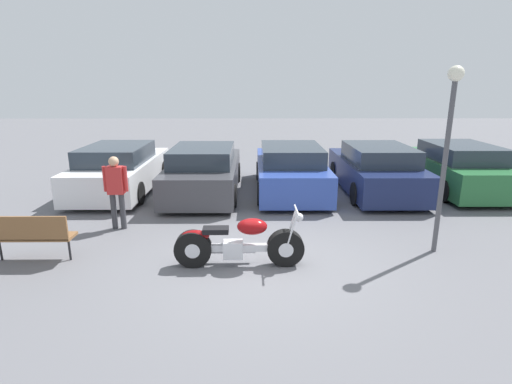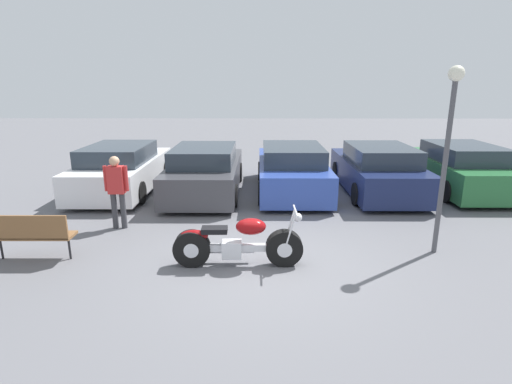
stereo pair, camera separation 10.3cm
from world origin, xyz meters
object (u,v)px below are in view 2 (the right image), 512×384
(parked_car_dark_grey, at_px, (206,171))
(parked_car_green, at_px, (458,168))
(parked_car_navy, at_px, (377,170))
(park_bench, at_px, (30,232))
(person_standing, at_px, (117,186))
(parked_car_white, at_px, (122,169))
(parked_car_blue, at_px, (292,170))
(motorcycle, at_px, (237,243))
(lamp_post, at_px, (449,130))

(parked_car_dark_grey, bearing_deg, parked_car_green, 3.52)
(parked_car_dark_grey, height_order, parked_car_navy, same)
(parked_car_dark_grey, height_order, parked_car_green, same)
(park_bench, distance_m, person_standing, 2.00)
(parked_car_dark_grey, xyz_separation_m, person_standing, (-1.53, -2.88, 0.30))
(parked_car_white, height_order, person_standing, person_standing)
(parked_car_dark_grey, relative_size, parked_car_green, 1.00)
(parked_car_white, distance_m, parked_car_blue, 4.96)
(parked_car_dark_grey, bearing_deg, park_bench, -118.75)
(motorcycle, bearing_deg, park_bench, 177.49)
(parked_car_green, xyz_separation_m, person_standing, (-8.97, -3.34, 0.30))
(parked_car_navy, xyz_separation_m, parked_car_green, (2.48, 0.29, 0.00))
(parked_car_white, bearing_deg, parked_car_navy, -0.74)
(parked_car_dark_grey, height_order, parked_car_blue, same)
(lamp_post, height_order, person_standing, lamp_post)
(park_bench, height_order, lamp_post, lamp_post)
(parked_car_navy, bearing_deg, parked_car_dark_grey, -178.04)
(motorcycle, xyz_separation_m, parked_car_dark_grey, (-1.14, 4.74, 0.23))
(parked_car_navy, height_order, parked_car_green, same)
(parked_car_white, relative_size, parked_car_navy, 1.00)
(motorcycle, height_order, park_bench, motorcycle)
(lamp_post, relative_size, person_standing, 2.11)
(park_bench, distance_m, lamp_post, 7.58)
(parked_car_dark_grey, bearing_deg, parked_car_navy, 1.96)
(parked_car_green, bearing_deg, parked_car_navy, -173.38)
(person_standing, bearing_deg, parked_car_green, 20.44)
(parked_car_blue, xyz_separation_m, lamp_post, (2.36, -4.33, 1.66))
(parked_car_white, distance_m, parked_car_dark_grey, 2.49)
(motorcycle, distance_m, parked_car_navy, 6.22)
(motorcycle, height_order, parked_car_white, parked_car_white)
(parked_car_white, xyz_separation_m, parked_car_dark_grey, (2.48, -0.27, 0.00))
(parked_car_green, height_order, park_bench, parked_car_green)
(parked_car_green, height_order, person_standing, person_standing)
(motorcycle, height_order, parked_car_navy, parked_car_navy)
(parked_car_white, bearing_deg, person_standing, -73.25)
(parked_car_blue, relative_size, parked_car_navy, 1.00)
(motorcycle, bearing_deg, person_standing, 145.24)
(parked_car_navy, bearing_deg, parked_car_blue, 179.64)
(motorcycle, distance_m, parked_car_dark_grey, 4.88)
(parked_car_white, xyz_separation_m, parked_car_blue, (4.96, -0.08, 0.00))
(parked_car_dark_grey, bearing_deg, motorcycle, -76.43)
(motorcycle, xyz_separation_m, parked_car_blue, (1.33, 4.93, 0.23))
(parked_car_navy, relative_size, parked_car_green, 1.00)
(parked_car_white, distance_m, lamp_post, 8.71)
(person_standing, bearing_deg, lamp_post, -11.16)
(person_standing, bearing_deg, parked_car_navy, 25.20)
(parked_car_navy, relative_size, park_bench, 3.14)
(parked_car_dark_grey, xyz_separation_m, lamp_post, (4.84, -4.14, 1.66))
(parked_car_navy, relative_size, person_standing, 2.82)
(parked_car_green, relative_size, lamp_post, 1.34)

